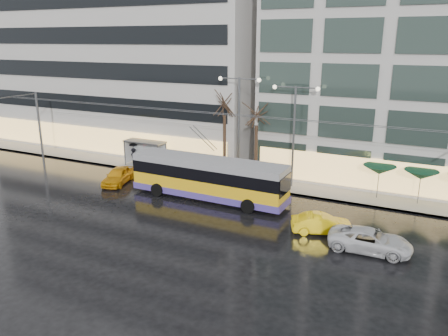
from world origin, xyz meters
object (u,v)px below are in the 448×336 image
Objects in this scene: trolleybus at (208,179)px; taxi_a at (118,176)px; street_lamp_near at (239,114)px; bus_shelter at (143,147)px.

trolleybus reaches higher than taxi_a.
street_lamp_near is (0.14, 5.53, 4.38)m from trolleybus.
bus_shelter is (-10.24, 5.42, 0.35)m from trolleybus.
street_lamp_near is at bearing 0.63° from bus_shelter.
bus_shelter is at bearing 152.12° from trolleybus.
trolleybus is 3.06× the size of bus_shelter.
taxi_a is at bearing -179.18° from trolleybus.
taxi_a is at bearing -148.10° from street_lamp_near.
trolleybus is 1.42× the size of street_lamp_near.
trolleybus is 7.06m from street_lamp_near.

